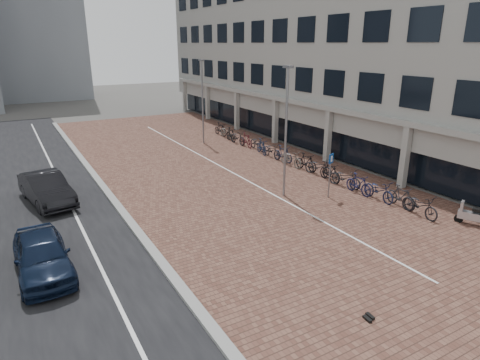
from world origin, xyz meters
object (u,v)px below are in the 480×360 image
(car_navy, at_px, (42,255))
(car_dark, at_px, (46,189))
(parking_sign, at_px, (330,169))
(scooter_front, at_px, (475,214))

(car_navy, distance_m, car_dark, 7.02)
(car_navy, relative_size, car_dark, 0.92)
(car_dark, distance_m, parking_sign, 13.75)
(car_navy, bearing_deg, car_dark, 81.78)
(car_navy, height_order, car_dark, car_dark)
(car_navy, bearing_deg, parking_sign, 2.04)
(car_navy, bearing_deg, scooter_front, -17.96)
(car_dark, bearing_deg, parking_sign, -36.91)
(car_navy, xyz_separation_m, parking_sign, (13.10, 0.80, 0.80))
(car_dark, bearing_deg, car_navy, -106.98)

